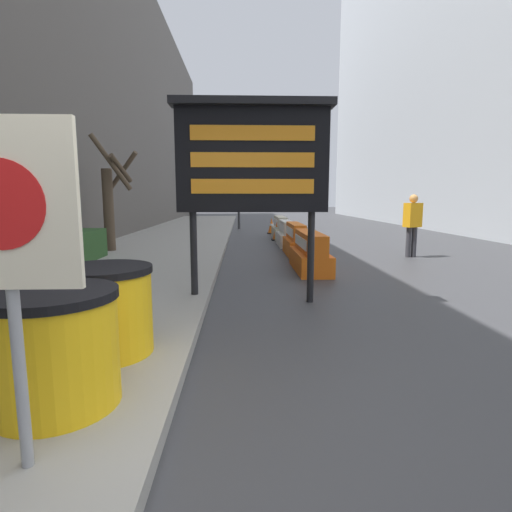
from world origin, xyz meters
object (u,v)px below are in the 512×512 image
at_px(warning_sign, 5,229).
at_px(jersey_barrier_orange_near, 296,241).
at_px(jersey_barrier_cream, 280,229).
at_px(traffic_cone_near, 277,230).
at_px(jersey_barrier_orange_far, 310,254).
at_px(pedestrian_worker, 412,220).
at_px(message_board, 253,159).
at_px(barrel_drum_foreground, 55,348).
at_px(traffic_cone_mid, 272,226).
at_px(barrel_drum_middle, 105,310).
at_px(jersey_barrier_white, 287,235).
at_px(traffic_light_near_curb, 239,171).

relative_size(warning_sign, jersey_barrier_orange_near, 1.01).
bearing_deg(jersey_barrier_cream, traffic_cone_near, -105.64).
distance_m(jersey_barrier_orange_far, pedestrian_worker, 3.46).
xyz_separation_m(message_board, jersey_barrier_orange_far, (1.26, 2.53, -1.69)).
bearing_deg(message_board, barrel_drum_foreground, -114.39).
xyz_separation_m(barrel_drum_foreground, jersey_barrier_orange_near, (2.66, 7.89, -0.16)).
bearing_deg(traffic_cone_mid, message_board, -95.60).
distance_m(barrel_drum_middle, jersey_barrier_orange_far, 5.39).
xyz_separation_m(jersey_barrier_orange_far, jersey_barrier_white, (0.00, 4.35, -0.01)).
height_order(jersey_barrier_cream, traffic_cone_near, jersey_barrier_cream).
bearing_deg(traffic_cone_mid, jersey_barrier_cream, -84.72).
relative_size(jersey_barrier_orange_far, traffic_light_near_curb, 0.51).
relative_size(warning_sign, traffic_light_near_curb, 0.47).
relative_size(jersey_barrier_orange_far, jersey_barrier_orange_near, 1.10).
xyz_separation_m(warning_sign, message_board, (1.28, 3.72, 0.67)).
bearing_deg(barrel_drum_foreground, jersey_barrier_cream, 77.62).
distance_m(barrel_drum_middle, message_board, 2.98).
height_order(message_board, traffic_cone_mid, message_board).
bearing_deg(traffic_light_near_curb, jersey_barrier_orange_far, -81.97).
bearing_deg(traffic_light_near_curb, jersey_barrier_cream, -71.22).
xyz_separation_m(barrel_drum_foreground, traffic_cone_near, (2.50, 11.54, -0.16)).
height_order(barrel_drum_middle, message_board, message_board).
bearing_deg(jersey_barrier_cream, jersey_barrier_orange_far, -90.00).
bearing_deg(jersey_barrier_cream, warning_sign, -101.25).
xyz_separation_m(message_board, traffic_cone_mid, (1.08, 11.03, -1.73)).
xyz_separation_m(barrel_drum_foreground, traffic_cone_mid, (2.48, 14.11, -0.20)).
xyz_separation_m(jersey_barrier_orange_far, jersey_barrier_orange_near, (0.00, 2.28, 0.01)).
relative_size(jersey_barrier_orange_far, jersey_barrier_white, 1.17).
xyz_separation_m(barrel_drum_middle, jersey_barrier_white, (2.64, 9.05, -0.18)).
bearing_deg(traffic_cone_near, warning_sign, -101.04).
bearing_deg(barrel_drum_middle, pedestrian_worker, 49.52).
xyz_separation_m(jersey_barrier_orange_near, traffic_cone_near, (-0.16, 3.65, -0.00)).
bearing_deg(jersey_barrier_orange_near, message_board, -104.71).
distance_m(traffic_cone_mid, traffic_light_near_curb, 3.84).
height_order(barrel_drum_foreground, jersey_barrier_orange_near, barrel_drum_foreground).
xyz_separation_m(barrel_drum_middle, pedestrian_worker, (5.54, 6.49, 0.41)).
relative_size(barrel_drum_foreground, pedestrian_worker, 0.53).
bearing_deg(warning_sign, jersey_barrier_white, 76.53).
height_order(barrel_drum_middle, jersey_barrier_orange_far, barrel_drum_middle).
bearing_deg(barrel_drum_foreground, jersey_barrier_orange_far, 64.65).
xyz_separation_m(traffic_cone_mid, traffic_light_near_curb, (-1.39, 2.64, 2.42)).
relative_size(traffic_cone_near, traffic_light_near_curb, 0.20).
bearing_deg(traffic_light_near_curb, pedestrian_worker, -64.40).
height_order(jersey_barrier_orange_near, traffic_cone_mid, jersey_barrier_orange_near).
distance_m(barrel_drum_middle, jersey_barrier_orange_near, 7.46).
distance_m(jersey_barrier_white, traffic_cone_mid, 4.14).
bearing_deg(barrel_drum_foreground, traffic_cone_mid, 80.04).
height_order(jersey_barrier_orange_far, pedestrian_worker, pedestrian_worker).
height_order(warning_sign, message_board, message_board).
bearing_deg(barrel_drum_foreground, barrel_drum_middle, 88.43).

